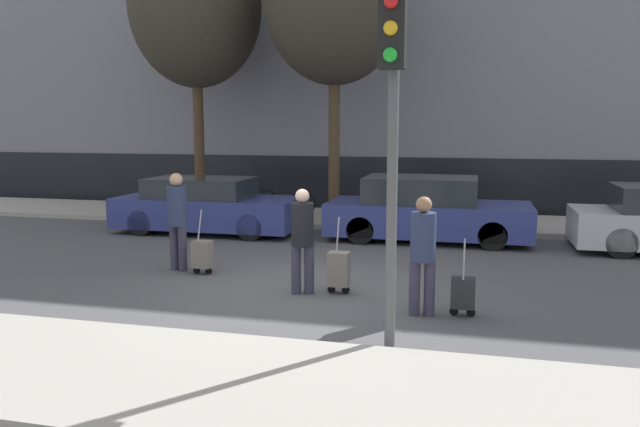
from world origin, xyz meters
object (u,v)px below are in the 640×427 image
at_px(pedestrian_center, 302,235).
at_px(parked_bicycle, 284,202).
at_px(traffic_light, 392,102).
at_px(trolley_left, 202,254).
at_px(trolley_right, 463,293).
at_px(parked_car_1, 426,211).
at_px(trolley_center, 339,269).
at_px(bare_tree_near_crossing, 195,6).
at_px(pedestrian_right, 423,249).
at_px(pedestrian_left, 177,215).
at_px(parked_car_0, 206,207).

distance_m(pedestrian_center, parked_bicycle, 7.38).
xyz_separation_m(traffic_light, parked_bicycle, (-4.08, 9.09, -2.32)).
xyz_separation_m(trolley_left, trolley_right, (4.41, -1.34, -0.03)).
relative_size(parked_car_1, trolley_center, 3.75).
distance_m(trolley_left, parked_bicycle, 6.18).
relative_size(pedestrian_center, bare_tree_near_crossing, 0.21).
bearing_deg(pedestrian_right, pedestrian_center, -30.33).
height_order(parked_car_1, pedestrian_left, pedestrian_left).
distance_m(pedestrian_left, trolley_right, 5.21).
bearing_deg(trolley_right, trolley_center, 159.29).
bearing_deg(pedestrian_center, trolley_left, -36.52).
height_order(parked_car_0, bare_tree_near_crossing, bare_tree_near_crossing).
bearing_deg(parked_car_0, trolley_right, -40.68).
bearing_deg(trolley_right, parked_bicycle, 122.97).
bearing_deg(pedestrian_right, trolley_center, -42.01).
relative_size(parked_car_0, trolley_center, 3.67).
distance_m(trolley_right, traffic_light, 3.06).
distance_m(trolley_right, bare_tree_near_crossing, 11.92).
xyz_separation_m(pedestrian_left, pedestrian_center, (2.54, -0.94, -0.07)).
height_order(parked_car_0, pedestrian_left, pedestrian_left).
height_order(traffic_light, bare_tree_near_crossing, bare_tree_near_crossing).
height_order(pedestrian_left, trolley_right, pedestrian_left).
bearing_deg(parked_car_1, parked_car_0, -177.02).
bearing_deg(pedestrian_left, pedestrian_right, 176.83).
bearing_deg(traffic_light, parked_car_0, 127.82).
relative_size(trolley_left, traffic_light, 0.28).
height_order(trolley_center, pedestrian_right, pedestrian_right).
relative_size(parked_car_0, parked_car_1, 0.98).
xyz_separation_m(parked_car_0, bare_tree_near_crossing, (-1.28, 2.45, 5.08)).
relative_size(parked_car_0, trolley_right, 4.08).
bearing_deg(trolley_right, trolley_left, 163.10).
relative_size(parked_car_0, trolley_left, 3.87).
relative_size(trolley_right, parked_bicycle, 0.60).
relative_size(parked_car_1, pedestrian_left, 2.56).
xyz_separation_m(parked_car_1, pedestrian_center, (-1.47, -4.94, 0.25)).
bearing_deg(pedestrian_right, parked_bicycle, -71.06).
bearing_deg(bare_tree_near_crossing, pedestrian_left, -68.56).
relative_size(pedestrian_left, trolley_center, 1.46).
xyz_separation_m(parked_car_0, pedestrian_left, (1.14, -3.73, 0.36)).
bearing_deg(traffic_light, pedestrian_center, 126.80).
xyz_separation_m(pedestrian_right, parked_bicycle, (-4.33, 7.60, -0.43)).
relative_size(pedestrian_right, traffic_light, 0.41).
relative_size(trolley_right, traffic_light, 0.27).
distance_m(pedestrian_center, traffic_light, 3.29).
height_order(pedestrian_left, trolley_center, pedestrian_left).
xyz_separation_m(trolley_left, pedestrian_center, (2.01, -0.78, 0.56)).
xyz_separation_m(parked_car_1, pedestrian_right, (0.39, -5.60, 0.26)).
bearing_deg(pedestrian_center, trolley_center, 179.94).
bearing_deg(parked_car_0, bare_tree_near_crossing, 117.60).
bearing_deg(parked_bicycle, parked_car_1, -26.96).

